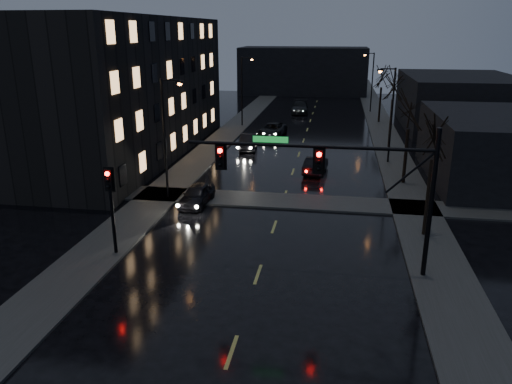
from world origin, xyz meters
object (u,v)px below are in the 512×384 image
at_px(oncoming_car_b, 248,142).
at_px(oncoming_car_c, 272,130).
at_px(oncoming_car_a, 197,195).
at_px(oncoming_car_d, 300,107).
at_px(lead_car, 316,165).

xyz_separation_m(oncoming_car_b, oncoming_car_c, (1.46, 6.54, -0.01)).
bearing_deg(oncoming_car_c, oncoming_car_a, -87.69).
bearing_deg(oncoming_car_d, oncoming_car_b, -100.62).
bearing_deg(oncoming_car_b, oncoming_car_c, 71.43).
bearing_deg(oncoming_car_b, lead_car, -53.12).
height_order(oncoming_car_d, lead_car, oncoming_car_d).
bearing_deg(oncoming_car_a, lead_car, 54.70).
bearing_deg(oncoming_car_a, oncoming_car_c, 89.05).
bearing_deg(oncoming_car_c, oncoming_car_d, 91.35).
relative_size(oncoming_car_a, oncoming_car_c, 0.77).
xyz_separation_m(oncoming_car_d, lead_car, (3.60, -30.07, -0.14)).
bearing_deg(oncoming_car_a, oncoming_car_d, 88.64).
relative_size(oncoming_car_b, lead_car, 1.08).
distance_m(oncoming_car_a, lead_car, 11.49).
distance_m(oncoming_car_b, lead_car, 9.92).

